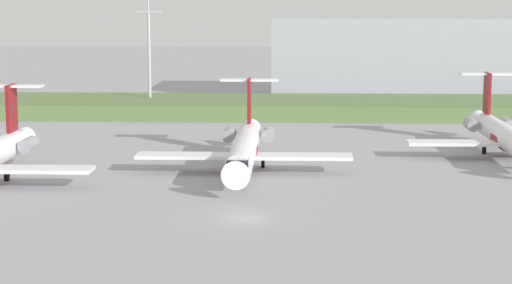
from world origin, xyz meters
name	(u,v)px	position (x,y,z in m)	size (l,w,h in m)	color
ground_plane	(259,158)	(0.00, 30.00, 0.00)	(500.00, 500.00, 0.00)	#939399
grass_berm	(268,107)	(0.00, 70.49, 1.19)	(320.00, 20.00, 2.38)	#597542
regional_jet_third	(245,147)	(-1.19, 21.83, 2.54)	(22.81, 31.00, 9.00)	white
regional_jet_fourth	(504,135)	(28.58, 31.81, 2.54)	(22.81, 31.00, 9.00)	white
antenna_mast	(149,49)	(-19.34, 73.10, 10.25)	(4.40, 0.50, 24.75)	#B2B2B7
distant_hangar	(448,58)	(32.54, 96.43, 7.37)	(64.87, 21.40, 14.74)	#9EA3AD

